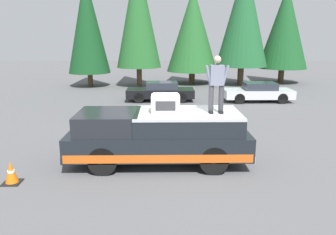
# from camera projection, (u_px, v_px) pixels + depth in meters

# --- Properties ---
(ground_plane) EXTENTS (90.00, 90.00, 0.00)m
(ground_plane) POSITION_uv_depth(u_px,v_px,m) (180.00, 163.00, 10.45)
(ground_plane) COLOR #565659
(pickup_truck) EXTENTS (2.01, 5.54, 1.65)m
(pickup_truck) POSITION_uv_depth(u_px,v_px,m) (159.00, 136.00, 10.28)
(pickup_truck) COLOR black
(pickup_truck) RESTS_ON ground
(compressor_unit) EXTENTS (0.65, 0.84, 0.56)m
(compressor_unit) POSITION_uv_depth(u_px,v_px,m) (165.00, 103.00, 9.98)
(compressor_unit) COLOR silver
(compressor_unit) RESTS_ON pickup_truck
(person_on_truck_bed) EXTENTS (0.29, 0.72, 1.69)m
(person_on_truck_bed) POSITION_uv_depth(u_px,v_px,m) (217.00, 83.00, 9.75)
(person_on_truck_bed) COLOR #333338
(person_on_truck_bed) RESTS_ON pickup_truck
(parked_car_silver) EXTENTS (1.64, 4.10, 1.16)m
(parked_car_silver) POSITION_uv_depth(u_px,v_px,m) (258.00, 92.00, 20.22)
(parked_car_silver) COLOR silver
(parked_car_silver) RESTS_ON ground
(parked_car_black) EXTENTS (1.64, 4.10, 1.16)m
(parked_car_black) POSITION_uv_depth(u_px,v_px,m) (161.00, 91.00, 20.45)
(parked_car_black) COLOR black
(parked_car_black) RESTS_ON ground
(traffic_cone) EXTENTS (0.47, 0.47, 0.62)m
(traffic_cone) POSITION_uv_depth(u_px,v_px,m) (11.00, 173.00, 8.98)
(traffic_cone) COLOR black
(traffic_cone) RESTS_ON ground
(conifer_far_left) EXTENTS (3.99, 3.99, 7.97)m
(conifer_far_left) POSITION_uv_depth(u_px,v_px,m) (285.00, 27.00, 27.32)
(conifer_far_left) COLOR #4C3826
(conifer_far_left) RESTS_ON ground
(conifer_left) EXTENTS (4.07, 4.07, 9.51)m
(conifer_left) POSITION_uv_depth(u_px,v_px,m) (244.00, 15.00, 26.00)
(conifer_left) COLOR #4C3826
(conifer_left) RESTS_ON ground
(conifer_center_left) EXTENTS (4.17, 4.17, 7.70)m
(conifer_center_left) POSITION_uv_depth(u_px,v_px,m) (193.00, 30.00, 27.04)
(conifer_center_left) COLOR #4C3826
(conifer_center_left) RESTS_ON ground
(conifer_center_right) EXTENTS (3.45, 3.45, 9.85)m
(conifer_center_right) POSITION_uv_depth(u_px,v_px,m) (138.00, 12.00, 25.32)
(conifer_center_right) COLOR #4C3826
(conifer_center_right) RESTS_ON ground
(conifer_right) EXTENTS (3.21, 3.21, 8.50)m
(conifer_right) POSITION_uv_depth(u_px,v_px,m) (87.00, 24.00, 25.33)
(conifer_right) COLOR #4C3826
(conifer_right) RESTS_ON ground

